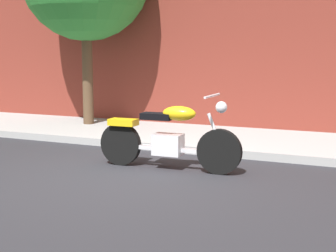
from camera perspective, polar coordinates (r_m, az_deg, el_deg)
The scene contains 3 objects.
ground_plane at distance 7.11m, azimuth -4.45°, elevation -5.79°, with size 60.00×60.00×0.00m, color #28282D.
sidewalk at distance 9.82m, azimuth 4.16°, elevation -1.41°, with size 23.62×2.62×0.14m, color #A4A4A4.
motorcycle at distance 7.36m, azimuth -0.00°, elevation -1.44°, with size 2.29×0.70×1.17m.
Camera 1 is at (3.33, -6.03, 1.74)m, focal length 51.87 mm.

